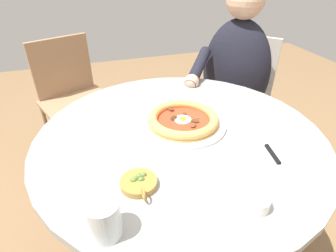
% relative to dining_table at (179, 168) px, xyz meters
% --- Properties ---
extents(dining_table, '(1.01, 1.01, 0.75)m').
position_rel_dining_table_xyz_m(dining_table, '(0.00, 0.00, 0.00)').
color(dining_table, '#999993').
rests_on(dining_table, ground).
extents(pizza_on_plate, '(0.31, 0.31, 0.04)m').
position_rel_dining_table_xyz_m(pizza_on_plate, '(-0.03, -0.05, 0.18)').
color(pizza_on_plate, white).
rests_on(pizza_on_plate, dining_table).
extents(water_glass, '(0.08, 0.08, 0.10)m').
position_rel_dining_table_xyz_m(water_glass, '(0.30, 0.33, 0.20)').
color(water_glass, silver).
rests_on(water_glass, dining_table).
extents(steak_knife, '(0.05, 0.23, 0.01)m').
position_rel_dining_table_xyz_m(steak_knife, '(-0.24, 0.17, 0.17)').
color(steak_knife, silver).
rests_on(steak_knife, dining_table).
extents(ramekin_capers, '(0.07, 0.07, 0.04)m').
position_rel_dining_table_xyz_m(ramekin_capers, '(-0.07, 0.37, 0.18)').
color(ramekin_capers, white).
rests_on(ramekin_capers, dining_table).
extents(olive_pan, '(0.10, 0.13, 0.04)m').
position_rel_dining_table_xyz_m(olive_pan, '(0.19, 0.21, 0.17)').
color(olive_pan, olive).
rests_on(olive_pan, dining_table).
extents(fork_utensil, '(0.12, 0.15, 0.00)m').
position_rel_dining_table_xyz_m(fork_utensil, '(0.09, -0.35, 0.16)').
color(fork_utensil, '#BCBCC1').
rests_on(fork_utensil, dining_table).
extents(diner_person, '(0.57, 0.44, 1.19)m').
position_rel_dining_table_xyz_m(diner_person, '(-0.50, -0.49, -0.06)').
color(diner_person, '#282833').
rests_on(diner_person, ground).
extents(cafe_chair_diner, '(0.58, 0.58, 0.88)m').
position_rel_dining_table_xyz_m(cafe_chair_diner, '(-0.60, -0.59, -0.06)').
color(cafe_chair_diner, beige).
rests_on(cafe_chair_diner, ground).
extents(cafe_chair_spare_near, '(0.55, 0.55, 0.85)m').
position_rel_dining_table_xyz_m(cafe_chair_spare_near, '(0.38, -0.97, -0.07)').
color(cafe_chair_spare_near, '#957050').
rests_on(cafe_chair_spare_near, ground).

